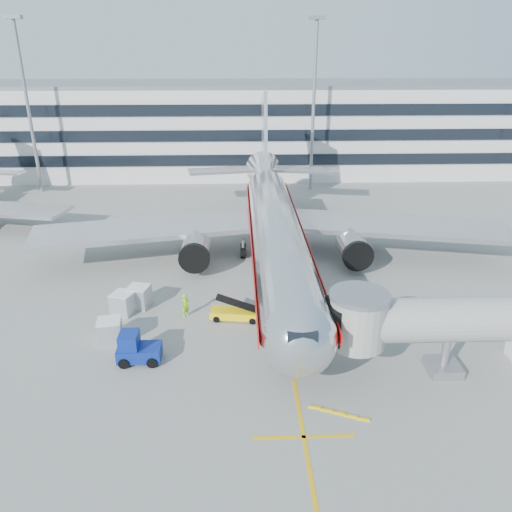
{
  "coord_description": "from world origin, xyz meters",
  "views": [
    {
      "loc": [
        -3.59,
        -36.69,
        20.83
      ],
      "look_at": [
        -2.14,
        4.04,
        4.0
      ],
      "focal_mm": 35.0,
      "sensor_mm": 36.0,
      "label": 1
    }
  ],
  "objects_px": {
    "belt_loader": "(236,313)",
    "baggage_tug": "(136,349)",
    "cargo_container_left": "(123,303)",
    "cargo_container_front": "(110,331)",
    "ramp_worker": "(186,306)",
    "cargo_container_right": "(139,297)",
    "main_jet": "(274,225)"
  },
  "relations": [
    {
      "from": "main_jet",
      "to": "cargo_container_front",
      "type": "bearing_deg",
      "value": -132.27
    },
    {
      "from": "main_jet",
      "to": "baggage_tug",
      "type": "height_order",
      "value": "main_jet"
    },
    {
      "from": "main_jet",
      "to": "ramp_worker",
      "type": "bearing_deg",
      "value": -126.24
    },
    {
      "from": "cargo_container_right",
      "to": "cargo_container_front",
      "type": "distance_m",
      "value": 5.86
    },
    {
      "from": "baggage_tug",
      "to": "cargo_container_front",
      "type": "height_order",
      "value": "baggage_tug"
    },
    {
      "from": "main_jet",
      "to": "cargo_container_left",
      "type": "relative_size",
      "value": 22.62
    },
    {
      "from": "ramp_worker",
      "to": "baggage_tug",
      "type": "bearing_deg",
      "value": -157.18
    },
    {
      "from": "belt_loader",
      "to": "baggage_tug",
      "type": "bearing_deg",
      "value": -140.52
    },
    {
      "from": "belt_loader",
      "to": "baggage_tug",
      "type": "relative_size",
      "value": 1.43
    },
    {
      "from": "cargo_container_left",
      "to": "cargo_container_front",
      "type": "distance_m",
      "value": 4.63
    },
    {
      "from": "cargo_container_front",
      "to": "ramp_worker",
      "type": "bearing_deg",
      "value": 35.05
    },
    {
      "from": "baggage_tug",
      "to": "cargo_container_left",
      "type": "xyz_separation_m",
      "value": [
        -2.45,
        7.29,
        -0.07
      ]
    },
    {
      "from": "main_jet",
      "to": "cargo_container_right",
      "type": "relative_size",
      "value": 23.68
    },
    {
      "from": "cargo_container_left",
      "to": "cargo_container_front",
      "type": "bearing_deg",
      "value": -90.75
    },
    {
      "from": "belt_loader",
      "to": "cargo_container_front",
      "type": "distance_m",
      "value": 10.13
    },
    {
      "from": "belt_loader",
      "to": "main_jet",
      "type": "bearing_deg",
      "value": 71.24
    },
    {
      "from": "baggage_tug",
      "to": "cargo_container_right",
      "type": "height_order",
      "value": "baggage_tug"
    },
    {
      "from": "cargo_container_right",
      "to": "belt_loader",
      "type": "bearing_deg",
      "value": -16.84
    },
    {
      "from": "belt_loader",
      "to": "baggage_tug",
      "type": "distance_m",
      "value": 9.21
    },
    {
      "from": "cargo_container_front",
      "to": "main_jet",
      "type": "bearing_deg",
      "value": 47.73
    },
    {
      "from": "belt_loader",
      "to": "ramp_worker",
      "type": "height_order",
      "value": "belt_loader"
    },
    {
      "from": "cargo_container_left",
      "to": "cargo_container_right",
      "type": "relative_size",
      "value": 1.05
    },
    {
      "from": "cargo_container_right",
      "to": "cargo_container_front",
      "type": "bearing_deg",
      "value": -101.48
    },
    {
      "from": "main_jet",
      "to": "cargo_container_left",
      "type": "height_order",
      "value": "main_jet"
    },
    {
      "from": "belt_loader",
      "to": "ramp_worker",
      "type": "bearing_deg",
      "value": 171.64
    },
    {
      "from": "cargo_container_front",
      "to": "baggage_tug",
      "type": "bearing_deg",
      "value": -46.6
    },
    {
      "from": "baggage_tug",
      "to": "cargo_container_right",
      "type": "distance_m",
      "value": 8.51
    },
    {
      "from": "belt_loader",
      "to": "cargo_container_right",
      "type": "xyz_separation_m",
      "value": [
        -8.44,
        2.56,
        0.36
      ]
    },
    {
      "from": "belt_loader",
      "to": "cargo_container_right",
      "type": "relative_size",
      "value": 2.06
    },
    {
      "from": "baggage_tug",
      "to": "cargo_container_front",
      "type": "xyz_separation_m",
      "value": [
        -2.51,
        2.66,
        -0.06
      ]
    },
    {
      "from": "baggage_tug",
      "to": "cargo_container_right",
      "type": "bearing_deg",
      "value": 99.09
    },
    {
      "from": "cargo_container_front",
      "to": "cargo_container_left",
      "type": "bearing_deg",
      "value": 89.25
    }
  ]
}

